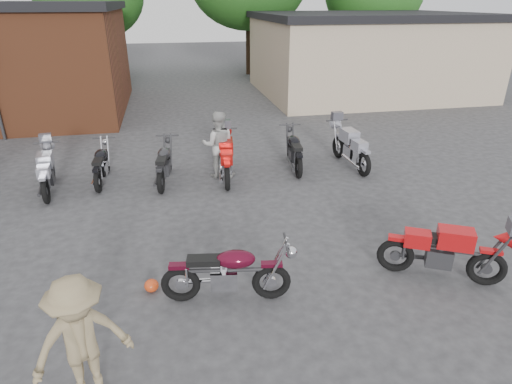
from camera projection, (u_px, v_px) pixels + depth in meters
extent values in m
plane|color=#333335|center=(260.00, 296.00, 6.83)|extent=(90.00, 90.00, 0.00)
cube|color=gray|center=(365.00, 57.00, 21.07)|extent=(10.00, 8.00, 3.50)
ellipsoid|color=red|center=(151.00, 285.00, 6.90)|extent=(0.30, 0.30, 0.21)
imported|color=#ACABA7|center=(218.00, 145.00, 11.12)|extent=(0.93, 0.77, 1.75)
imported|color=#8E7B58|center=(81.00, 343.00, 4.75)|extent=(1.24, 0.97, 1.69)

